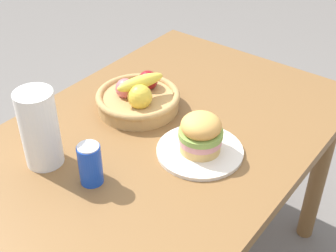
% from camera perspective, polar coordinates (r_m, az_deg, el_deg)
% --- Properties ---
extents(dining_table, '(1.40, 0.90, 0.75)m').
position_cam_1_polar(dining_table, '(1.55, -1.62, -4.39)').
color(dining_table, brown).
rests_on(dining_table, ground_plane).
extents(plate, '(0.27, 0.27, 0.01)m').
position_cam_1_polar(plate, '(1.43, 3.91, -3.06)').
color(plate, silver).
rests_on(plate, dining_table).
extents(sandwich, '(0.13, 0.13, 0.13)m').
position_cam_1_polar(sandwich, '(1.39, 4.02, -0.88)').
color(sandwich, '#DBAD60').
rests_on(sandwich, plate).
extents(soda_can, '(0.07, 0.07, 0.13)m').
position_cam_1_polar(soda_can, '(1.31, -9.49, -4.62)').
color(soda_can, blue).
rests_on(soda_can, dining_table).
extents(fruit_basket, '(0.29, 0.29, 0.14)m').
position_cam_1_polar(fruit_basket, '(1.60, -3.66, 3.49)').
color(fruit_basket, tan).
rests_on(fruit_basket, dining_table).
extents(paper_towel_roll, '(0.11, 0.11, 0.24)m').
position_cam_1_polar(paper_towel_roll, '(1.37, -15.43, -0.32)').
color(paper_towel_roll, white).
rests_on(paper_towel_roll, dining_table).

